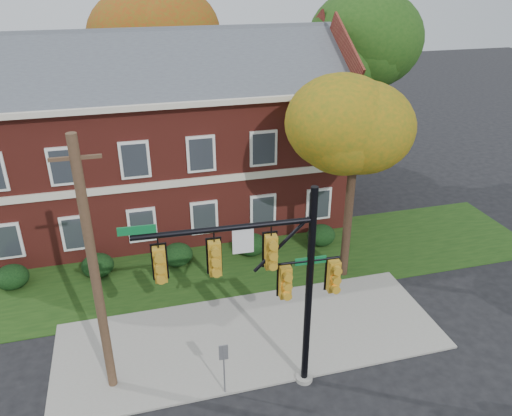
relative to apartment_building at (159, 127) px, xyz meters
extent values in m
plane|color=black|center=(2.00, -11.95, -4.99)|extent=(120.00, 120.00, 0.00)
cube|color=gray|center=(2.00, -10.95, -4.95)|extent=(14.00, 5.00, 0.08)
cube|color=#193811|center=(2.00, -5.95, -4.97)|extent=(30.00, 6.00, 0.04)
cube|color=maroon|center=(0.00, 0.05, -1.49)|extent=(18.00, 8.00, 7.00)
cube|color=beige|center=(0.00, 0.05, 2.13)|extent=(18.80, 8.80, 0.24)
cube|color=beige|center=(0.00, -3.98, -1.49)|extent=(18.00, 0.12, 0.35)
ellipsoid|color=black|center=(-7.00, -5.25, -4.46)|extent=(1.40, 1.26, 1.05)
ellipsoid|color=black|center=(-3.50, -5.25, -4.46)|extent=(1.40, 1.26, 1.05)
ellipsoid|color=black|center=(0.00, -5.25, -4.46)|extent=(1.40, 1.26, 1.05)
ellipsoid|color=black|center=(3.50, -5.25, -4.46)|extent=(1.40, 1.26, 1.05)
ellipsoid|color=black|center=(7.00, -5.25, -4.46)|extent=(1.40, 1.26, 1.05)
cylinder|color=black|center=(7.00, -7.95, -2.11)|extent=(0.36, 0.36, 5.76)
ellipsoid|color=#AB6F0E|center=(7.00, -7.95, 1.49)|extent=(4.25, 4.25, 3.60)
ellipsoid|color=#AB6F0E|center=(7.62, -8.33, 2.09)|extent=(3.50, 3.50, 3.00)
cylinder|color=black|center=(11.00, 1.05, -1.47)|extent=(0.36, 0.36, 7.04)
ellipsoid|color=#1A3F11|center=(11.00, 1.05, 2.93)|extent=(5.95, 5.95, 5.04)
ellipsoid|color=#1A3F11|center=(11.88, 0.52, 3.53)|extent=(4.90, 4.90, 4.20)
cylinder|color=black|center=(1.00, 8.05, -1.15)|extent=(0.36, 0.36, 7.68)
ellipsoid|color=#A82A0E|center=(1.00, 8.05, 3.65)|extent=(6.46, 6.46, 5.47)
ellipsoid|color=#A82A0E|center=(1.95, 7.48, 4.25)|extent=(5.32, 5.32, 4.56)
cylinder|color=gray|center=(3.16, -13.45, -4.91)|extent=(0.56, 0.56, 0.16)
cylinder|color=black|center=(3.16, -13.45, -1.49)|extent=(0.23, 0.23, 7.00)
cylinder|color=black|center=(0.66, -13.34, 1.01)|extent=(5.00, 0.39, 0.16)
cylinder|color=black|center=(3.16, -13.45, -0.34)|extent=(1.80, 0.16, 0.08)
cube|color=#BC891E|center=(-1.14, -13.26, 0.11)|extent=(0.45, 0.32, 1.16)
cube|color=#BC891E|center=(0.36, -13.33, 0.11)|extent=(0.45, 0.32, 1.16)
cube|color=#BC891E|center=(1.96, -13.40, 0.11)|extent=(0.45, 0.32, 1.16)
cube|color=silver|center=(1.16, -13.36, 0.56)|extent=(0.60, 0.07, 0.75)
cube|color=#0D652F|center=(-1.64, -13.23, 1.23)|extent=(1.00, 0.09, 0.24)
cube|color=#BC891E|center=(2.41, -13.42, -0.99)|extent=(0.45, 0.32, 1.16)
cube|color=#BC891E|center=(3.91, -13.49, -0.99)|extent=(0.45, 0.32, 1.16)
cube|color=#0D652F|center=(3.16, -13.45, -0.34)|extent=(0.95, 0.08, 0.23)
cylinder|color=#483421|center=(-2.96, -12.06, -0.70)|extent=(0.29, 0.29, 8.58)
cube|color=#483421|center=(-2.96, -12.06, 2.93)|extent=(1.34, 0.12, 0.10)
cylinder|color=slate|center=(0.50, -13.35, -3.99)|extent=(0.06, 0.06, 1.98)
cube|color=slate|center=(0.50, -13.35, -3.27)|extent=(0.29, 0.05, 0.56)
camera|label=1|loc=(-1.59, -24.99, 7.41)|focal=35.00mm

